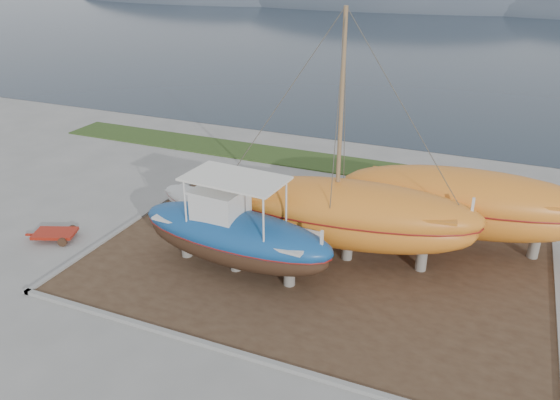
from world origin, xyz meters
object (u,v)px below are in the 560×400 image
at_px(orange_sailboat, 353,145).
at_px(orange_bare_hull, 463,211).
at_px(blue_caique, 234,225).
at_px(red_trailer, 55,236).
at_px(white_dinghy, 196,204).

xyz_separation_m(orange_sailboat, orange_bare_hull, (4.11, 2.91, -3.27)).
xyz_separation_m(blue_caique, orange_sailboat, (3.83, 2.57, 2.97)).
height_order(orange_sailboat, red_trailer, orange_sailboat).
relative_size(blue_caique, orange_bare_hull, 0.80).
distance_m(orange_sailboat, orange_bare_hull, 6.01).
xyz_separation_m(white_dinghy, red_trailer, (-4.54, -4.46, -0.49)).
bearing_deg(orange_bare_hull, orange_sailboat, -149.19).
distance_m(orange_bare_hull, red_trailer, 17.74).
relative_size(white_dinghy, red_trailer, 1.54).
height_order(white_dinghy, red_trailer, white_dinghy).
distance_m(white_dinghy, red_trailer, 6.38).
relative_size(white_dinghy, orange_bare_hull, 0.40).
height_order(white_dinghy, orange_bare_hull, orange_bare_hull).
relative_size(blue_caique, red_trailer, 3.11).
height_order(white_dinghy, orange_sailboat, orange_sailboat).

